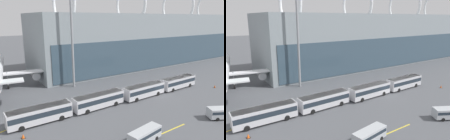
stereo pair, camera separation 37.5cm
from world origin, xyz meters
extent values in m
plane|color=#515459|center=(0.00, 0.00, 0.00)|extent=(440.00, 440.00, 0.00)
cube|color=gray|center=(57.38, 33.43, 9.99)|extent=(156.86, 24.07, 19.98)
cube|color=#384C5B|center=(57.38, 21.29, 5.99)|extent=(153.72, 0.20, 10.99)
torus|color=white|center=(-10.59, 33.43, 23.79)|extent=(1.10, 18.02, 18.02)
torus|color=white|center=(16.60, 33.43, 23.79)|extent=(1.10, 18.02, 18.02)
torus|color=white|center=(43.79, 33.43, 23.79)|extent=(1.10, 18.02, 18.02)
torus|color=white|center=(70.97, 33.43, 23.79)|extent=(1.10, 18.02, 18.02)
cylinder|color=gray|center=(-22.83, 25.54, 2.93)|extent=(2.53, 3.73, 2.03)
cylinder|color=gray|center=(-29.90, 26.62, 2.57)|extent=(0.36, 0.36, 4.04)
cylinder|color=black|center=(-29.90, 26.62, 0.55)|extent=(0.61, 1.16, 1.10)
cylinder|color=white|center=(19.45, 44.01, 4.74)|extent=(10.37, 31.36, 4.55)
sphere|color=white|center=(22.40, 59.26, 4.74)|extent=(4.45, 4.45, 4.45)
cone|color=white|center=(16.50, 28.76, 4.74)|extent=(5.54, 7.52, 4.32)
cube|color=white|center=(19.09, 42.15, 3.94)|extent=(35.20, 10.62, 0.35)
cylinder|color=gray|center=(9.45, 44.02, 2.59)|extent=(2.87, 4.13, 2.19)
cylinder|color=gray|center=(28.74, 40.29, 2.59)|extent=(2.87, 4.13, 2.19)
cube|color=orange|center=(16.65, 29.51, 10.23)|extent=(1.67, 6.69, 9.62)
cube|color=white|center=(16.65, 29.51, 5.19)|extent=(12.21, 5.39, 0.28)
cylinder|color=gray|center=(21.43, 54.24, 2.42)|extent=(0.36, 0.36, 3.73)
cylinder|color=black|center=(21.43, 54.24, 0.55)|extent=(0.65, 1.17, 1.10)
cylinder|color=gray|center=(16.19, 42.72, 2.42)|extent=(0.36, 0.36, 3.73)
cylinder|color=black|center=(16.19, 42.72, 0.55)|extent=(0.65, 1.17, 1.10)
cylinder|color=gray|center=(21.99, 41.59, 2.42)|extent=(0.36, 0.36, 3.73)
cylinder|color=black|center=(21.99, 41.59, 0.55)|extent=(0.65, 1.17, 1.10)
cube|color=silver|center=(-28.53, 2.20, 1.73)|extent=(11.41, 2.70, 2.71)
cube|color=#232D38|center=(-28.53, 2.20, 2.00)|extent=(11.19, 2.73, 0.95)
cube|color=silver|center=(-28.53, 2.20, 3.02)|extent=(11.07, 2.62, 0.12)
cylinder|color=black|center=(-25.01, 3.43, 0.50)|extent=(1.00, 0.31, 1.00)
cylinder|color=black|center=(-24.99, 1.04, 0.50)|extent=(1.00, 0.31, 1.00)
cylinder|color=black|center=(-32.07, 3.36, 0.50)|extent=(1.00, 0.31, 1.00)
cylinder|color=black|center=(-32.05, 0.97, 0.50)|extent=(1.00, 0.31, 1.00)
cube|color=silver|center=(-16.30, 2.16, 1.73)|extent=(11.49, 3.07, 2.71)
cube|color=#232D38|center=(-16.30, 2.16, 2.00)|extent=(11.26, 3.09, 0.95)
cube|color=silver|center=(-16.30, 2.16, 3.02)|extent=(11.14, 2.98, 0.12)
cylinder|color=black|center=(-12.82, 3.50, 0.50)|extent=(1.01, 0.34, 1.00)
cylinder|color=black|center=(-12.72, 1.11, 0.50)|extent=(1.01, 0.34, 1.00)
cylinder|color=black|center=(-19.88, 3.20, 0.50)|extent=(1.01, 0.34, 1.00)
cylinder|color=black|center=(-19.77, 0.82, 0.50)|extent=(1.01, 0.34, 1.00)
cube|color=silver|center=(-4.06, 1.67, 1.73)|extent=(11.48, 3.02, 2.71)
cube|color=#232D38|center=(-4.06, 1.67, 2.00)|extent=(11.25, 3.04, 0.95)
cube|color=silver|center=(-4.06, 1.67, 3.02)|extent=(11.13, 2.93, 0.12)
cylinder|color=black|center=(-0.58, 2.99, 0.50)|extent=(1.01, 0.34, 1.00)
cylinder|color=black|center=(-0.49, 0.60, 0.50)|extent=(1.01, 0.34, 1.00)
cylinder|color=black|center=(-7.64, 2.73, 0.50)|extent=(1.01, 0.34, 1.00)
cylinder|color=black|center=(-7.55, 0.34, 0.50)|extent=(1.01, 0.34, 1.00)
cube|color=silver|center=(8.17, 1.66, 1.73)|extent=(11.45, 2.90, 2.71)
cube|color=#232D38|center=(8.17, 1.66, 2.00)|extent=(11.23, 2.92, 0.95)
cube|color=silver|center=(8.17, 1.66, 3.02)|extent=(11.11, 2.81, 0.12)
cylinder|color=black|center=(11.67, 2.95, 0.50)|extent=(1.01, 0.33, 1.00)
cylinder|color=black|center=(11.73, 0.55, 0.50)|extent=(1.01, 0.33, 1.00)
cylinder|color=black|center=(4.61, 2.76, 0.50)|extent=(1.01, 0.33, 1.00)
cylinder|color=black|center=(4.67, 0.36, 0.50)|extent=(1.01, 0.33, 1.00)
cube|color=#B2B7BC|center=(-17.23, -13.00, 1.22)|extent=(6.17, 2.84, 1.84)
cube|color=#232D38|center=(-17.23, -13.00, 1.51)|extent=(5.99, 2.84, 0.55)
cylinder|color=black|center=(-15.67, -11.82, 0.35)|extent=(0.73, 0.32, 0.70)
cylinder|color=black|center=(-15.39, -13.64, 0.35)|extent=(0.73, 0.32, 0.70)
cube|color=#B2B7BC|center=(0.57, -15.20, 1.20)|extent=(6.08, 4.65, 1.81)
cube|color=#232D38|center=(0.57, -15.20, 1.49)|extent=(5.94, 4.59, 0.54)
cylinder|color=black|center=(-0.40, -13.51, 0.35)|extent=(0.72, 0.53, 0.70)
cylinder|color=black|center=(-1.38, -15.30, 0.35)|extent=(0.72, 0.53, 0.70)
cylinder|color=gray|center=(-14.41, 18.85, 13.44)|extent=(0.61, 0.61, 26.87)
cube|color=yellow|center=(-13.00, -12.74, 0.00)|extent=(11.37, 0.48, 0.01)
cube|color=black|center=(16.86, -3.70, 0.01)|extent=(0.56, 0.56, 0.02)
cone|color=#EA5914|center=(16.86, -3.70, 0.41)|extent=(0.41, 0.41, 0.78)
cube|color=black|center=(-32.35, -1.40, 0.01)|extent=(0.63, 0.63, 0.02)
cone|color=#EA5914|center=(-32.35, -1.40, 0.37)|extent=(0.47, 0.47, 0.68)
camera|label=1|loc=(-38.12, -34.94, 18.48)|focal=35.00mm
camera|label=2|loc=(-37.80, -35.15, 18.48)|focal=35.00mm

